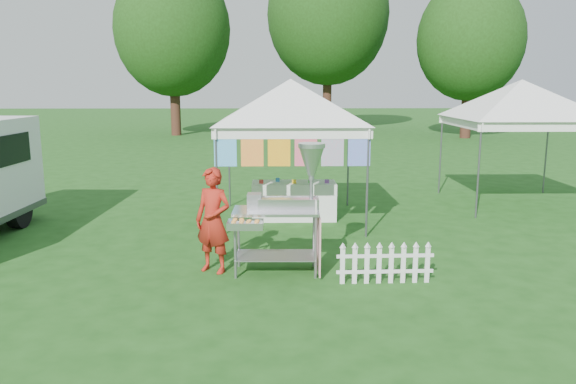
{
  "coord_description": "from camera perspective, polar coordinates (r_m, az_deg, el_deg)",
  "views": [
    {
      "loc": [
        -0.31,
        -8.33,
        2.9
      ],
      "look_at": [
        -0.11,
        0.97,
        1.1
      ],
      "focal_mm": 35.0,
      "sensor_mm": 36.0,
      "label": 1
    }
  ],
  "objects": [
    {
      "name": "ground",
      "position": [
        8.82,
        0.85,
        -8.24
      ],
      "size": [
        120.0,
        120.0,
        0.0
      ],
      "primitive_type": "plane",
      "color": "#1C4A15",
      "rests_on": "ground"
    },
    {
      "name": "tree_right",
      "position": [
        32.11,
        18.06,
        14.49
      ],
      "size": [
        5.6,
        5.6,
        8.42
      ],
      "color": "#3B1F15",
      "rests_on": "ground"
    },
    {
      "name": "tree_mid",
      "position": [
        36.72,
        4.1,
        17.53
      ],
      "size": [
        7.6,
        7.6,
        11.52
      ],
      "color": "#3B1F15",
      "rests_on": "ground"
    },
    {
      "name": "picket_fence",
      "position": [
        8.43,
        9.83,
        -7.27
      ],
      "size": [
        1.44,
        0.06,
        0.56
      ],
      "rotation": [
        0.0,
        0.0,
        0.03
      ],
      "color": "white",
      "rests_on": "ground"
    },
    {
      "name": "canopy_main",
      "position": [
        11.83,
        0.25,
        11.37
      ],
      "size": [
        4.24,
        4.24,
        3.45
      ],
      "color": "#59595E",
      "rests_on": "ground"
    },
    {
      "name": "vendor",
      "position": [
        8.75,
        -7.62,
        -2.88
      ],
      "size": [
        0.71,
        0.62,
        1.65
      ],
      "primitive_type": "imported",
      "rotation": [
        0.0,
        0.0,
        -0.47
      ],
      "color": "#A62014",
      "rests_on": "ground"
    },
    {
      "name": "display_table",
      "position": [
        12.17,
        0.6,
        -0.88
      ],
      "size": [
        1.8,
        0.7,
        0.81
      ],
      "primitive_type": "cube",
      "color": "white",
      "rests_on": "ground"
    },
    {
      "name": "donut_cart",
      "position": [
        8.54,
        0.17,
        -0.61
      ],
      "size": [
        1.47,
        0.97,
        2.02
      ],
      "rotation": [
        0.0,
        0.0,
        -0.02
      ],
      "color": "gray",
      "rests_on": "ground"
    },
    {
      "name": "canopy_right",
      "position": [
        14.54,
        22.69,
        10.48
      ],
      "size": [
        4.24,
        4.24,
        3.45
      ],
      "color": "#59595E",
      "rests_on": "ground"
    },
    {
      "name": "tree_left",
      "position": [
        32.95,
        -11.65,
        15.83
      ],
      "size": [
        6.4,
        6.4,
        9.53
      ],
      "color": "#3B1F15",
      "rests_on": "ground"
    }
  ]
}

